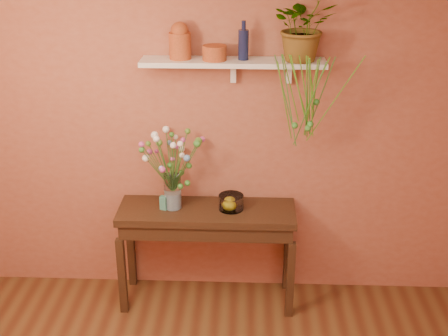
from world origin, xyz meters
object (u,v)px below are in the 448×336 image
object	(u,v)px
spider_plant	(304,26)
glass_bowl	(231,203)
blue_bottle	(243,44)
terracotta_jug	(180,41)
bouquet	(172,153)
glass_vase	(173,194)
sideboard	(207,223)

from	to	relation	value
spider_plant	glass_bowl	bearing A→B (deg)	-169.76
spider_plant	blue_bottle	bearing A→B (deg)	177.85
blue_bottle	spider_plant	size ratio (longest dim) A/B	0.56
terracotta_jug	bouquet	distance (m)	0.81
glass_vase	blue_bottle	bearing A→B (deg)	10.95
sideboard	bouquet	bearing A→B (deg)	176.58
terracotta_jug	bouquet	xyz separation A→B (m)	(-0.07, -0.10, -0.80)
sideboard	blue_bottle	xyz separation A→B (m)	(0.26, 0.11, 1.35)
glass_vase	bouquet	bearing A→B (deg)	16.50
blue_bottle	spider_plant	bearing A→B (deg)	-2.15
glass_vase	glass_bowl	xyz separation A→B (m)	(0.44, -0.00, -0.06)
bouquet	spider_plant	bearing A→B (deg)	5.12
blue_bottle	bouquet	distance (m)	0.94
sideboard	glass_bowl	bearing A→B (deg)	2.86
terracotta_jug	glass_bowl	world-z (taller)	terracotta_jug
terracotta_jug	blue_bottle	bearing A→B (deg)	-0.91
blue_bottle	bouquet	world-z (taller)	blue_bottle
terracotta_jug	spider_plant	size ratio (longest dim) A/B	0.53
blue_bottle	spider_plant	distance (m)	0.43
glass_vase	glass_bowl	bearing A→B (deg)	-0.43
spider_plant	glass_bowl	distance (m)	1.40
sideboard	blue_bottle	world-z (taller)	blue_bottle
blue_bottle	spider_plant	world-z (taller)	spider_plant
terracotta_jug	spider_plant	bearing A→B (deg)	-1.51
terracotta_jug	glass_bowl	distance (m)	1.25
terracotta_jug	bouquet	world-z (taller)	terracotta_jug
sideboard	terracotta_jug	size ratio (longest dim) A/B	5.22
glass_bowl	bouquet	bearing A→B (deg)	179.25
glass_vase	bouquet	size ratio (longest dim) A/B	0.54
terracotta_jug	spider_plant	world-z (taller)	spider_plant
terracotta_jug	glass_bowl	xyz separation A→B (m)	(0.36, -0.11, -1.19)
glass_bowl	blue_bottle	bearing A→B (deg)	53.30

